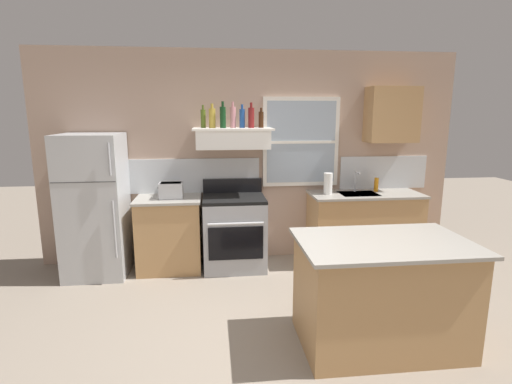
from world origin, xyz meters
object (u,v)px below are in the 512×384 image
bottle_dark_green_wine (223,117)px  bottle_brown_stout (261,119)px  bottle_champagne_gold_foil (212,118)px  kitchen_island (381,293)px  bottle_rose_pink (233,117)px  bottle_blue_liqueur (242,118)px  dish_soap_bottle (376,185)px  stove_range (234,231)px  paper_towel_roll (328,184)px  bottle_red_label_wine (251,117)px  refrigerator (95,206)px  bottle_olive_oil_square (203,118)px  toaster (171,190)px

bottle_dark_green_wine → bottle_brown_stout: bearing=4.7°
bottle_champagne_gold_foil → kitchen_island: size_ratio=0.21×
bottle_champagne_gold_foil → bottle_rose_pink: 0.25m
bottle_blue_liqueur → dish_soap_bottle: (1.76, 0.03, -0.86)m
bottle_dark_green_wine → bottle_rose_pink: bearing=22.5°
stove_range → dish_soap_bottle: bearing=4.2°
bottle_champagne_gold_foil → dish_soap_bottle: size_ratio=1.60×
bottle_blue_liqueur → kitchen_island: size_ratio=0.20×
bottle_brown_stout → dish_soap_bottle: 1.75m
paper_towel_roll → bottle_red_label_wine: bearing=177.5°
refrigerator → bottle_blue_liqueur: size_ratio=6.03×
bottle_olive_oil_square → bottle_brown_stout: bearing=-4.0°
dish_soap_bottle → bottle_champagne_gold_foil: bearing=-179.1°
toaster → bottle_dark_green_wine: 1.08m
stove_range → bottle_blue_liqueur: size_ratio=3.89×
stove_range → paper_towel_roll: bearing=1.8°
refrigerator → stove_range: (1.65, 0.02, -0.38)m
bottle_dark_green_wine → paper_towel_roll: 1.56m
toaster → kitchen_island: bearing=-44.4°
bottle_rose_pink → kitchen_island: size_ratio=0.22×
refrigerator → bottle_dark_green_wine: bearing=3.1°
stove_range → bottle_rose_pink: bottle_rose_pink is taller
stove_range → toaster: bearing=179.2°
bottle_dark_green_wine → bottle_champagne_gold_foil: bearing=161.7°
stove_range → bottle_olive_oil_square: bottle_olive_oil_square is taller
bottle_olive_oil_square → bottle_brown_stout: 0.70m
bottle_champagne_gold_foil → paper_towel_roll: (1.44, -0.07, -0.82)m
toaster → paper_towel_roll: (1.95, 0.03, 0.04)m
refrigerator → bottle_rose_pink: bottle_rose_pink is taller
refrigerator → stove_range: size_ratio=1.55×
bottle_blue_liqueur → paper_towel_roll: bottle_blue_liqueur is taller
toaster → bottle_champagne_gold_foil: bearing=10.2°
bottle_olive_oil_square → bottle_blue_liqueur: bottle_blue_liqueur is taller
toaster → bottle_red_label_wine: bearing=4.0°
bottle_champagne_gold_foil → kitchen_island: 2.75m
bottle_champagne_gold_foil → refrigerator: bearing=-174.9°
dish_soap_bottle → toaster: bearing=-177.2°
bottle_rose_pink → dish_soap_bottle: (1.87, 0.03, -0.88)m
bottle_rose_pink → paper_towel_roll: size_ratio=1.15×
bottle_champagne_gold_foil → bottle_brown_stout: (0.59, -0.00, -0.02)m
bottle_brown_stout → paper_towel_roll: bearing=-4.2°
bottle_olive_oil_square → bottle_champagne_gold_foil: bearing=-22.8°
toaster → bottle_olive_oil_square: bearing=18.9°
toaster → bottle_red_label_wine: bottle_red_label_wine is taller
bottle_dark_green_wine → bottle_blue_liqueur: size_ratio=1.12×
paper_towel_roll → bottle_champagne_gold_foil: bearing=177.4°
bottle_rose_pink → stove_range: bearing=-92.6°
paper_towel_roll → kitchen_island: 1.95m
bottle_olive_oil_square → bottle_rose_pink: size_ratio=0.88×
bottle_champagne_gold_foil → bottle_blue_liqueur: size_ratio=1.03×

